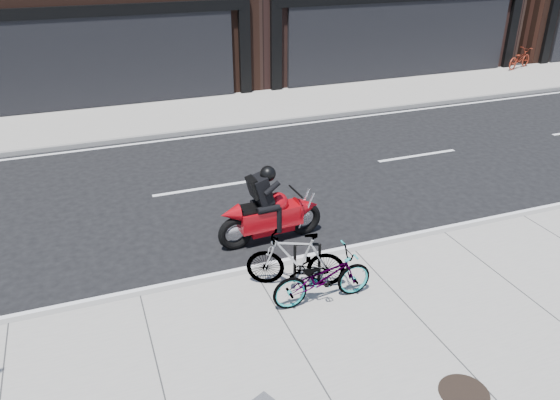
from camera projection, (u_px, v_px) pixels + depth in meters
name	position (u px, v px, depth m)	size (l,w,h in m)	color
ground	(225.00, 227.00, 11.39)	(120.00, 120.00, 0.00)	black
sidewalk_near	(326.00, 396.00, 7.17)	(60.00, 6.00, 0.13)	gray
sidewalk_far	(162.00, 117.00, 17.86)	(60.00, 3.50, 0.13)	gray
bike_rack	(307.00, 259.00, 9.18)	(0.44, 0.20, 0.78)	black
bicycle_front	(322.00, 277.00, 8.72)	(0.59, 1.70, 0.89)	gray
bicycle_rear	(296.00, 259.00, 9.10)	(0.47, 1.66, 1.00)	gray
motorcycle	(275.00, 210.00, 10.62)	(2.18, 0.52, 1.63)	black
bicycle_far	(520.00, 59.00, 23.64)	(0.56, 1.61, 0.84)	maroon
manhole_cover	(464.00, 393.00, 7.13)	(0.66, 0.66, 0.01)	black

